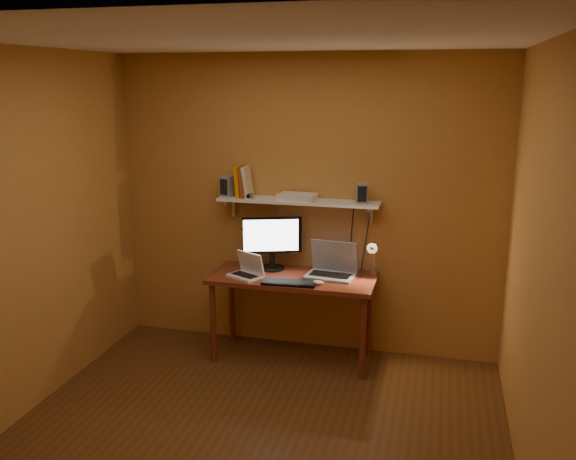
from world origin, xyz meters
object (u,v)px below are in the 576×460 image
(laptop, at_px, (332,267))
(shelf_camera, at_px, (249,196))
(keyboard, at_px, (289,283))
(speaker_right, at_px, (362,193))
(mouse, at_px, (318,283))
(router, at_px, (297,197))
(wall_shelf, at_px, (298,201))
(desk, at_px, (293,286))
(netbook, at_px, (247,270))
(speaker_left, at_px, (227,186))
(monitor, at_px, (272,240))
(desk_lamp, at_px, (373,254))

(laptop, distance_m, shelf_camera, 0.94)
(keyboard, distance_m, speaker_right, 0.96)
(mouse, xyz_separation_m, router, (-0.26, 0.35, 0.63))
(wall_shelf, relative_size, laptop, 3.23)
(desk, bearing_deg, netbook, -164.69)
(netbook, relative_size, keyboard, 0.76)
(speaker_left, height_order, router, speaker_left)
(laptop, height_order, speaker_left, speaker_left)
(laptop, relative_size, speaker_right, 2.59)
(monitor, xyz_separation_m, shelf_camera, (-0.19, -0.03, 0.39))
(router, bearing_deg, shelf_camera, -171.11)
(speaker_right, distance_m, shelf_camera, 0.96)
(desk, relative_size, laptop, 3.23)
(speaker_right, bearing_deg, monitor, 169.25)
(shelf_camera, bearing_deg, laptop, -1.35)
(wall_shelf, relative_size, keyboard, 3.18)
(mouse, height_order, speaker_right, speaker_right)
(desk, xyz_separation_m, keyboard, (0.02, -0.21, 0.10))
(netbook, bearing_deg, mouse, 21.23)
(laptop, bearing_deg, speaker_left, -178.61)
(monitor, distance_m, keyboard, 0.51)
(keyboard, bearing_deg, mouse, 8.90)
(laptop, distance_m, speaker_right, 0.67)
(laptop, bearing_deg, wall_shelf, 171.06)
(desk, distance_m, laptop, 0.37)
(mouse, bearing_deg, laptop, 68.24)
(netbook, height_order, speaker_right, speaker_right)
(speaker_left, relative_size, shelf_camera, 1.89)
(desk, bearing_deg, speaker_right, 18.57)
(speaker_right, relative_size, router, 0.54)
(laptop, relative_size, keyboard, 0.98)
(mouse, height_order, router, router)
(monitor, height_order, netbook, monitor)
(monitor, xyz_separation_m, laptop, (0.54, -0.05, -0.19))
(desk_lamp, bearing_deg, speaker_left, 176.89)
(mouse, distance_m, router, 0.77)
(desk_lamp, bearing_deg, mouse, -144.55)
(wall_shelf, height_order, mouse, wall_shelf)
(laptop, xyz_separation_m, speaker_right, (0.22, 0.08, 0.63))
(keyboard, relative_size, mouse, 4.69)
(keyboard, xyz_separation_m, shelf_camera, (-0.44, 0.33, 0.64))
(shelf_camera, xyz_separation_m, router, (0.41, 0.06, -0.00))
(desk_lamp, bearing_deg, wall_shelf, 174.12)
(monitor, relative_size, speaker_right, 2.98)
(shelf_camera, bearing_deg, keyboard, -37.12)
(laptop, height_order, mouse, laptop)
(desk_lamp, bearing_deg, monitor, 178.33)
(netbook, bearing_deg, keyboard, 11.12)
(speaker_left, bearing_deg, shelf_camera, -0.16)
(shelf_camera, bearing_deg, netbook, -78.07)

